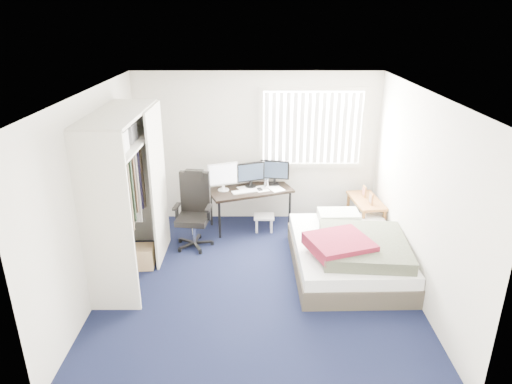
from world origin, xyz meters
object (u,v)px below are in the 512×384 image
at_px(desk, 250,186).
at_px(bed, 349,253).
at_px(nightstand, 366,203).
at_px(office_chair, 194,217).

height_order(desk, bed, desk).
relative_size(desk, bed, 0.73).
height_order(desk, nightstand, desk).
xyz_separation_m(office_chair, bed, (2.21, -0.78, -0.17)).
bearing_deg(desk, office_chair, -141.26).
xyz_separation_m(office_chair, nightstand, (2.70, 0.42, 0.06)).
height_order(desk, office_chair, office_chair).
xyz_separation_m(desk, office_chair, (-0.84, -0.67, -0.26)).
bearing_deg(office_chair, desk, 38.74).
bearing_deg(office_chair, nightstand, 8.80).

